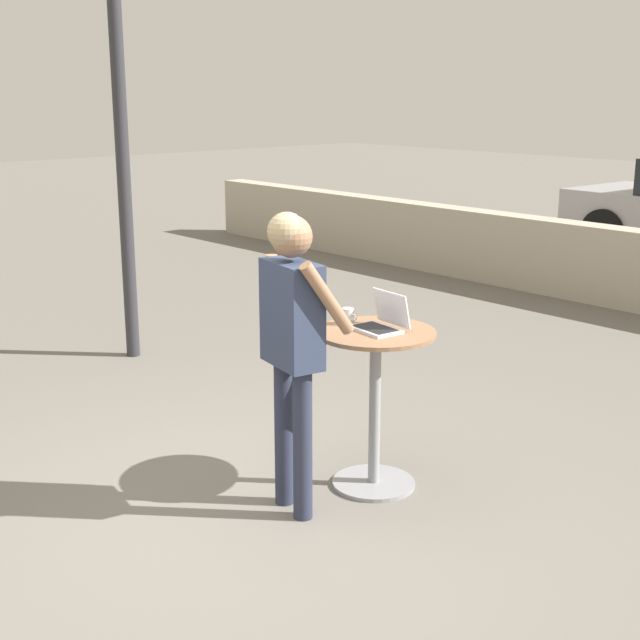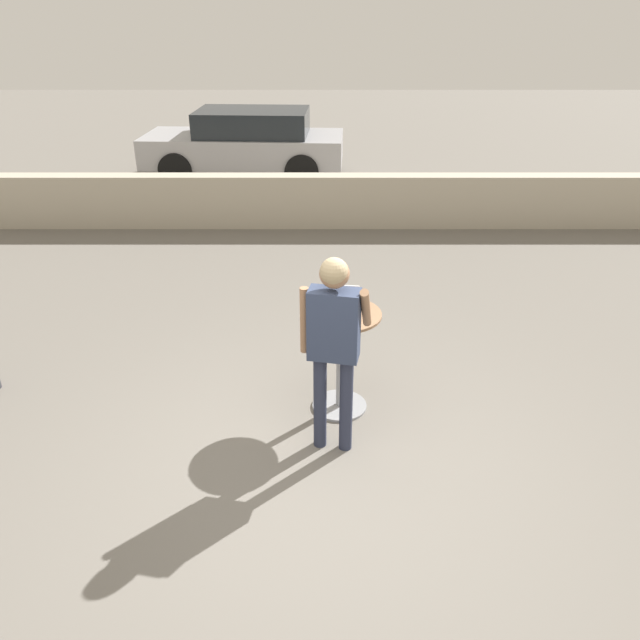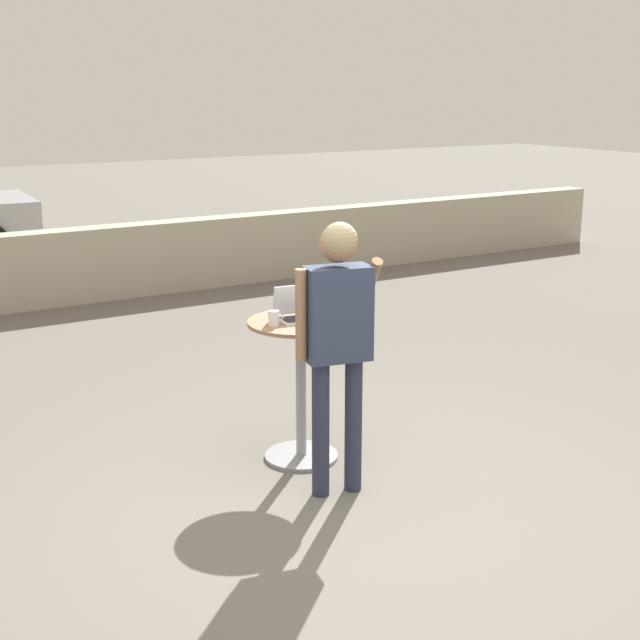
{
  "view_description": "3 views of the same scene",
  "coord_description": "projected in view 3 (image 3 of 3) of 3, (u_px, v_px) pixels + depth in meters",
  "views": [
    {
      "loc": [
        3.7,
        -2.69,
        2.39
      ],
      "look_at": [
        -0.0,
        0.65,
        1.08
      ],
      "focal_mm": 50.0,
      "sensor_mm": 36.0,
      "label": 1
    },
    {
      "loc": [
        -0.02,
        -3.93,
        3.41
      ],
      "look_at": [
        -0.02,
        0.35,
        1.23
      ],
      "focal_mm": 35.0,
      "sensor_mm": 36.0,
      "label": 2
    },
    {
      "loc": [
        -2.71,
        -4.04,
        2.53
      ],
      "look_at": [
        -0.04,
        0.37,
        1.16
      ],
      "focal_mm": 50.0,
      "sensor_mm": 36.0,
      "label": 3
    }
  ],
  "objects": [
    {
      "name": "pavement_kerb",
      "position": [
        62.0,
        267.0,
        10.45
      ],
      "size": [
        16.9,
        0.35,
        0.88
      ],
      "color": "#B2A893",
      "rests_on": "ground_plane"
    },
    {
      "name": "coffee_mug",
      "position": [
        274.0,
        318.0,
        5.82
      ],
      "size": [
        0.11,
        0.07,
        0.1
      ],
      "color": "white",
      "rests_on": "cafe_table"
    },
    {
      "name": "standing_person",
      "position": [
        338.0,
        324.0,
        5.41
      ],
      "size": [
        0.58,
        0.34,
        1.74
      ],
      "color": "#282D42",
      "rests_on": "ground_plane"
    },
    {
      "name": "laptop",
      "position": [
        298.0,
        312.0,
        5.98
      ],
      "size": [
        0.32,
        0.28,
        0.22
      ],
      "color": "silver",
      "rests_on": "cafe_table"
    },
    {
      "name": "ground_plane",
      "position": [
        357.0,
        518.0,
        5.35
      ],
      "size": [
        50.0,
        50.0,
        0.0
      ],
      "primitive_type": "plane",
      "color": "slate"
    },
    {
      "name": "cafe_table",
      "position": [
        301.0,
        373.0,
        6.06
      ],
      "size": [
        0.72,
        0.72,
        0.99
      ],
      "color": "gray",
      "rests_on": "ground_plane"
    }
  ]
}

